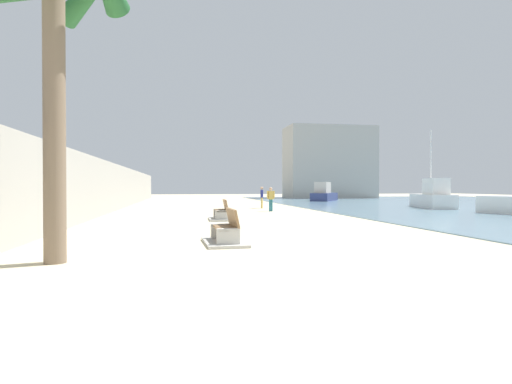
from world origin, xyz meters
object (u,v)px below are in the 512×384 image
bench_near (225,235)px  person_standing (262,196)px  person_walking (271,198)px  boat_far_right (433,197)px  palm_tree (52,0)px  bench_far (221,215)px  boat_mid_bay (324,194)px

bench_near → person_standing: 19.14m
person_walking → boat_far_right: bearing=7.5°
palm_tree → person_walking: palm_tree is taller
bench_near → boat_far_right: bearing=44.1°
bench_far → boat_mid_bay: bearing=60.8°
bench_far → person_standing: bearing=69.0°
bench_far → person_standing: person_standing is taller
person_walking → bench_near: bearing=-106.7°
bench_far → person_standing: 10.94m
bench_far → bench_near: bearing=-94.5°
bench_far → person_walking: (3.78, 6.41, 0.66)m
palm_tree → bench_near: 6.89m
palm_tree → boat_far_right: palm_tree is taller
palm_tree → person_standing: 23.03m
bench_far → person_walking: bearing=59.5°
bench_near → boat_far_right: 23.64m
person_standing → bench_near: bearing=-103.8°
person_walking → boat_far_right: (12.52, 1.66, -0.05)m
person_standing → bench_far: bearing=-111.0°
palm_tree → bench_near: size_ratio=3.29×
palm_tree → bench_near: bearing=32.1°
person_standing → person_walking: bearing=-92.0°
palm_tree → bench_far: size_ratio=3.32×
bench_far → boat_far_right: bearing=26.3°
bench_near → palm_tree: bearing=-147.9°
palm_tree → person_walking: size_ratio=4.53×
bench_near → person_walking: 15.46m
boat_far_right → boat_mid_bay: boat_far_right is taller
person_standing → boat_mid_bay: (9.58, 13.92, -0.14)m
person_standing → boat_mid_bay: size_ratio=0.30×
person_standing → palm_tree: bearing=-111.8°
bench_far → person_walking: person_walking is taller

